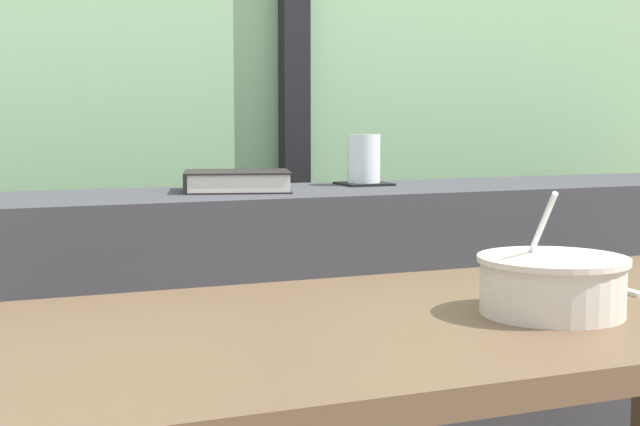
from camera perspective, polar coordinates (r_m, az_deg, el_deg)
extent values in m
cube|color=#38383D|center=(1.87, -1.92, -11.23)|extent=(2.80, 0.35, 0.82)
cube|color=brown|center=(1.27, 9.04, -6.81)|extent=(1.24, 0.61, 0.03)
cube|color=black|center=(1.93, 2.74, 1.83)|extent=(0.10, 0.10, 0.00)
cylinder|color=white|center=(1.92, 2.75, 3.41)|extent=(0.07, 0.07, 0.10)
cylinder|color=#BC3D51|center=(1.92, 2.75, 2.93)|extent=(0.06, 0.06, 0.06)
cube|color=black|center=(1.77, -5.12, 1.42)|extent=(0.23, 0.21, 0.00)
cube|color=silver|center=(1.77, -5.13, 1.99)|extent=(0.22, 0.20, 0.03)
cube|color=black|center=(1.77, -5.14, 2.57)|extent=(0.23, 0.21, 0.00)
cube|color=black|center=(1.77, -8.34, 1.95)|extent=(0.05, 0.15, 0.04)
cylinder|color=silver|center=(1.26, 14.25, -4.39)|extent=(0.19, 0.19, 0.08)
cylinder|color=silver|center=(1.25, 14.29, -2.82)|extent=(0.20, 0.20, 0.01)
cylinder|color=tan|center=(1.26, 14.24, -4.61)|extent=(0.17, 0.17, 0.06)
cylinder|color=silver|center=(1.27, 13.32, -1.54)|extent=(0.03, 0.11, 0.14)
ellipsoid|color=silver|center=(1.29, 12.76, -3.42)|extent=(0.03, 0.05, 0.01)
cube|color=silver|center=(1.49, 17.47, -4.30)|extent=(0.03, 0.17, 0.01)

